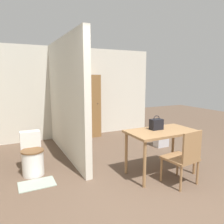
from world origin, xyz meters
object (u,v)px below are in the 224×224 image
(wooden_chair, at_px, (184,156))
(space_heater, at_px, (161,136))
(handbag, at_px, (156,124))
(wooden_cabinet, at_px, (91,106))
(dining_table, at_px, (161,136))
(toilet, at_px, (32,157))

(wooden_chair, xyz_separation_m, space_heater, (0.94, 1.69, -0.22))
(handbag, height_order, space_heater, handbag)
(wooden_cabinet, relative_size, space_heater, 3.40)
(dining_table, bearing_deg, handbag, 108.71)
(toilet, height_order, space_heater, toilet)
(handbag, xyz_separation_m, space_heater, (1.03, 1.10, -0.63))
(wooden_cabinet, bearing_deg, wooden_chair, -85.57)
(dining_table, height_order, wooden_chair, wooden_chair)
(handbag, relative_size, space_heater, 0.49)
(wooden_chair, distance_m, toilet, 2.58)
(toilet, bearing_deg, wooden_chair, -35.81)
(toilet, bearing_deg, handbag, -24.75)
(toilet, bearing_deg, space_heater, 3.52)
(wooden_chair, bearing_deg, space_heater, 54.40)
(dining_table, xyz_separation_m, wooden_cabinet, (-0.19, 2.87, 0.18))
(space_heater, bearing_deg, wooden_chair, -118.90)
(wooden_chair, xyz_separation_m, toilet, (-2.09, 1.51, -0.17))
(dining_table, bearing_deg, space_heater, 50.30)
(handbag, bearing_deg, wooden_chair, -80.44)
(handbag, xyz_separation_m, wooden_cabinet, (-0.16, 2.77, -0.01))
(wooden_chair, xyz_separation_m, wooden_cabinet, (-0.26, 3.36, 0.40))
(handbag, bearing_deg, wooden_cabinet, 93.32)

